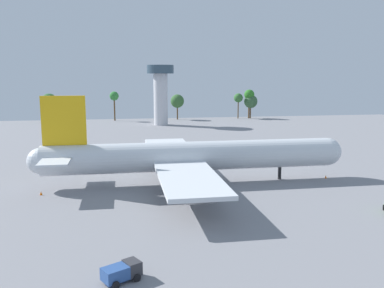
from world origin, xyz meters
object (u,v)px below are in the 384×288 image
(safety_cone_tail, at_px, (41,193))
(cargo_airplane, at_px, (190,157))
(safety_cone_nose, at_px, (326,177))
(fuel_truck, at_px, (122,272))
(control_tower, at_px, (161,88))

(safety_cone_tail, bearing_deg, cargo_airplane, 7.68)
(safety_cone_nose, bearing_deg, fuel_truck, -138.43)
(fuel_truck, xyz_separation_m, safety_cone_tail, (-14.61, 35.30, -0.75))
(safety_cone_nose, bearing_deg, cargo_airplane, 178.20)
(fuel_truck, xyz_separation_m, safety_cone_nose, (43.09, 38.22, -0.76))
(cargo_airplane, height_order, safety_cone_tail, cargo_airplane)
(fuel_truck, bearing_deg, control_tower, 82.89)
(safety_cone_nose, xyz_separation_m, control_tower, (-25.69, 101.27, 15.60))
(cargo_airplane, xyz_separation_m, fuel_truck, (-13.86, -39.14, -4.43))
(fuel_truck, relative_size, safety_cone_tail, 6.68)
(fuel_truck, distance_m, control_tower, 141.36)
(fuel_truck, xyz_separation_m, control_tower, (17.40, 139.50, 14.84))
(cargo_airplane, xyz_separation_m, safety_cone_nose, (29.23, -0.92, -5.19))
(safety_cone_nose, relative_size, safety_cone_tail, 0.95)
(cargo_airplane, relative_size, safety_cone_tail, 94.09)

